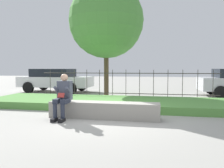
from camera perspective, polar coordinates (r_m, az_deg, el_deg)
ground_plane at (r=6.28m, az=-0.91°, el=-8.96°), size 60.00×60.00×0.00m
stone_bench at (r=6.27m, az=-2.17°, el=-7.06°), size 3.14×0.49×0.46m
person_seated_reader at (r=6.27m, az=-12.62°, el=-2.66°), size 0.42×0.73×1.26m
grass_berm at (r=8.16m, az=1.95°, el=-5.00°), size 10.03×2.54×0.25m
iron_fence at (r=9.94m, az=3.65°, el=0.06°), size 8.03×0.03×1.36m
car_parked_left at (r=13.57m, az=-14.56°, el=1.15°), size 4.27×1.97×1.38m
tree_behind_fence at (r=11.29m, az=-1.52°, el=16.13°), size 3.71×3.71×5.62m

